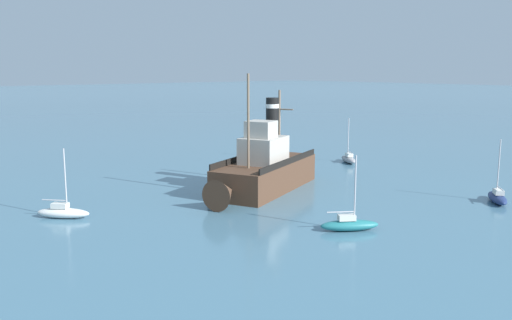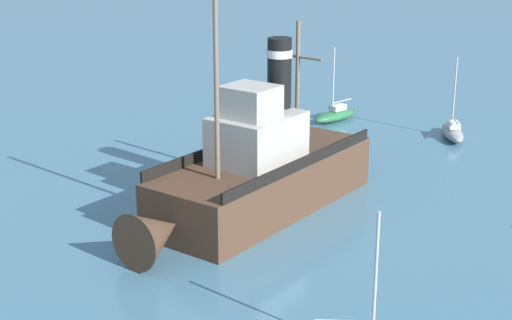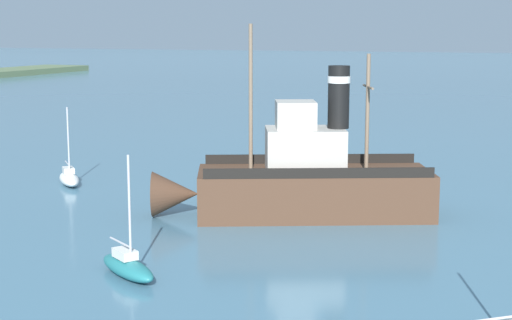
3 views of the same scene
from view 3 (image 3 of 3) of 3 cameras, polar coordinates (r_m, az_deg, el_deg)
ground_plane at (r=42.30m, az=4.43°, el=-3.69°), size 600.00×600.00×0.00m
old_tugboat at (r=40.74m, az=3.40°, el=-1.55°), size 8.72×14.58×9.90m
sailboat_white at (r=50.46m, az=-13.44°, el=-1.27°), size 3.57×3.35×4.90m
sailboat_teal at (r=31.51m, az=-9.33°, el=-7.61°), size 3.02×3.77×4.90m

